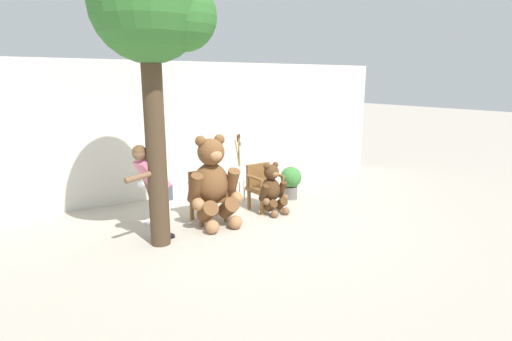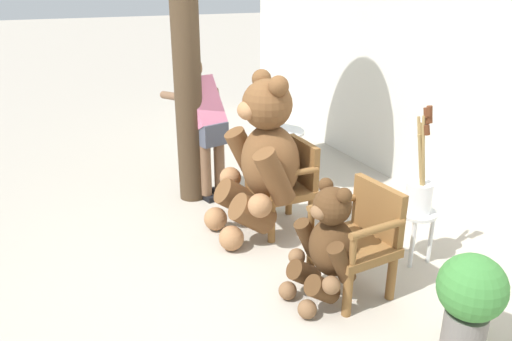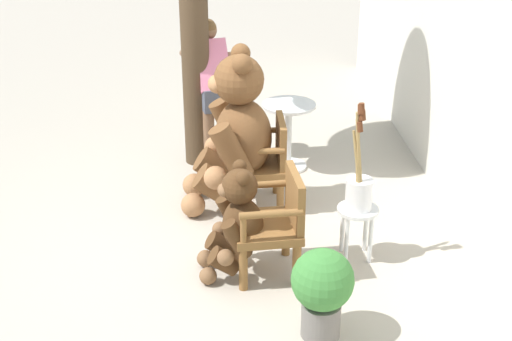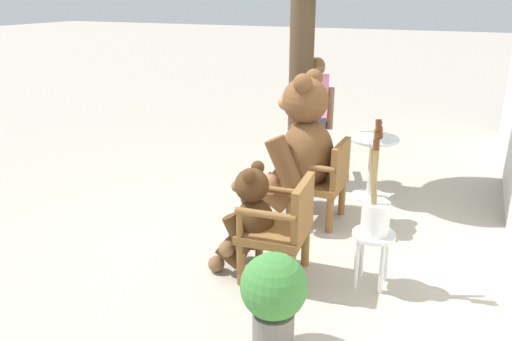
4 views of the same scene
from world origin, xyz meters
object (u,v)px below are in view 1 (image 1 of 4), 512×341
patio_tree (154,14)px  wooden_chair_right (263,185)px  round_side_table (155,198)px  person_visitor (154,183)px  teddy_bear_small (272,189)px  brush_bucket (238,169)px  wooden_chair_left (207,194)px  potted_plant (291,180)px  teddy_bear_large (213,182)px  white_stool (238,184)px

patio_tree → wooden_chair_right: bearing=17.0°
round_side_table → person_visitor: bearing=-107.5°
wooden_chair_right → teddy_bear_small: size_ratio=0.91×
wooden_chair_right → brush_bucket: bearing=103.3°
wooden_chair_left → potted_plant: size_ratio=1.26×
wooden_chair_right → teddy_bear_large: (-1.18, -0.26, 0.29)m
teddy_bear_large → teddy_bear_small: teddy_bear_large is taller
teddy_bear_large → white_stool: teddy_bear_large is taller
white_stool → potted_plant: (1.02, -0.44, 0.04)m
teddy_bear_small → round_side_table: 2.10m
patio_tree → potted_plant: size_ratio=6.15×
wooden_chair_right → potted_plant: wooden_chair_right is taller
brush_bucket → potted_plant: 1.14m
teddy_bear_small → patio_tree: bearing=-170.3°
white_stool → patio_tree: 3.80m
wooden_chair_left → person_visitor: bearing=-157.1°
wooden_chair_left → patio_tree: (-0.99, -0.66, 2.82)m
person_visitor → patio_tree: 2.39m
wooden_chair_left → wooden_chair_right: (1.18, -0.00, 0.00)m
person_visitor → potted_plant: person_visitor is taller
person_visitor → white_stool: person_visitor is taller
wooden_chair_right → round_side_table: bearing=170.7°
teddy_bear_small → brush_bucket: bearing=100.0°
brush_bucket → round_side_table: (-1.83, -0.38, -0.22)m
teddy_bear_small → round_side_table: bearing=162.8°
round_side_table → white_stool: bearing=11.8°
wooden_chair_left → wooden_chair_right: same height
wooden_chair_left → potted_plant: wooden_chair_left is taller
potted_plant → person_visitor: bearing=-166.9°
teddy_bear_small → potted_plant: (0.84, 0.56, -0.07)m
person_visitor → brush_bucket: bearing=29.1°
white_stool → round_side_table: 1.87m
teddy_bear_large → white_stool: size_ratio=3.34×
white_stool → round_side_table: bearing=-168.2°
wooden_chair_left → brush_bucket: 1.25m
potted_plant → teddy_bear_small: bearing=-146.3°
teddy_bear_small → patio_tree: patio_tree is taller
wooden_chair_right → teddy_bear_small: 0.29m
teddy_bear_small → white_stool: size_ratio=2.06×
round_side_table → potted_plant: bearing=-1.2°
wooden_chair_right → person_visitor: person_visitor is taller
brush_bucket → round_side_table: 1.88m
white_stool → round_side_table: (-1.83, -0.38, 0.09)m
person_visitor → teddy_bear_large: bearing=9.9°
person_visitor → brush_bucket: size_ratio=1.64×
wooden_chair_right → teddy_bear_large: size_ratio=0.56×
teddy_bear_large → potted_plant: 2.12m
wooden_chair_right → white_stool: wooden_chair_right is taller
patio_tree → potted_plant: (3.01, 0.93, -2.89)m
white_stool → brush_bucket: bearing=-55.8°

